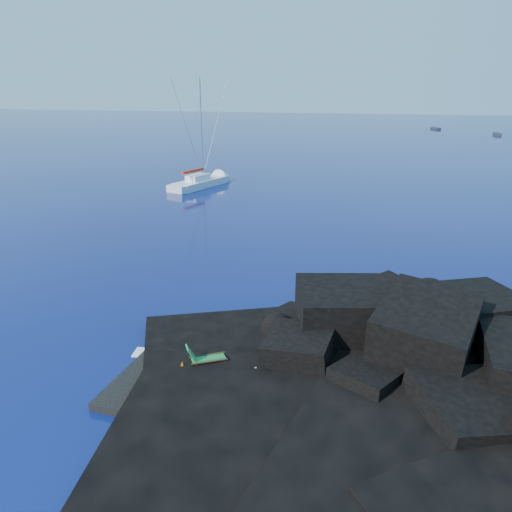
{
  "coord_description": "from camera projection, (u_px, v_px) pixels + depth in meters",
  "views": [
    {
      "loc": [
        10.21,
        -17.37,
        12.76
      ],
      "look_at": [
        3.85,
        12.55,
        2.0
      ],
      "focal_mm": 35.0,
      "sensor_mm": 36.0,
      "label": 1
    }
  ],
  "objects": [
    {
      "name": "ground",
      "position": [
        114.0,
        383.0,
        22.27
      ],
      "size": [
        400.0,
        400.0,
        0.0
      ],
      "primitive_type": "plane",
      "color": "#04073D",
      "rests_on": "ground"
    },
    {
      "name": "distant_boat_b",
      "position": [
        497.0,
        135.0,
        123.95
      ],
      "size": [
        1.45,
        4.24,
        0.56
      ],
      "primitive_type": "cube",
      "rotation": [
        0.0,
        0.0,
        -0.04
      ],
      "color": "#2A2B30",
      "rests_on": "ground"
    },
    {
      "name": "towel",
      "position": [
        245.0,
        374.0,
        22.28
      ],
      "size": [
        1.83,
        1.5,
        0.04
      ],
      "primitive_type": "cube",
      "rotation": [
        0.0,
        0.0,
        0.52
      ],
      "color": "white",
      "rests_on": "beach"
    },
    {
      "name": "distant_boat_a",
      "position": [
        436.0,
        129.0,
        139.26
      ],
      "size": [
        2.51,
        4.11,
        0.52
      ],
      "primitive_type": "cube",
      "rotation": [
        0.0,
        0.0,
        0.35
      ],
      "color": "#2A2A2F",
      "rests_on": "ground"
    },
    {
      "name": "headland",
      "position": [
        410.0,
        380.0,
        22.49
      ],
      "size": [
        24.0,
        24.0,
        3.6
      ],
      "primitive_type": null,
      "color": "black",
      "rests_on": "ground"
    },
    {
      "name": "beach",
      "position": [
        213.0,
        389.0,
        21.84
      ],
      "size": [
        9.08,
        6.86,
        0.7
      ],
      "primitive_type": "cube",
      "rotation": [
        0.0,
        0.0,
        -0.1
      ],
      "color": "black",
      "rests_on": "ground"
    },
    {
      "name": "deck_chair",
      "position": [
        208.0,
        354.0,
        22.84
      ],
      "size": [
        1.9,
        1.49,
        1.2
      ],
      "primitive_type": null,
      "rotation": [
        0.0,
        0.0,
        0.49
      ],
      "color": "#1C7E3C",
      "rests_on": "beach"
    },
    {
      "name": "sunbather",
      "position": [
        245.0,
        371.0,
        22.23
      ],
      "size": [
        1.6,
        1.19,
        0.26
      ],
      "primitive_type": null,
      "rotation": [
        0.0,
        0.0,
        0.52
      ],
      "color": "tan",
      "rests_on": "towel"
    },
    {
      "name": "sailboat",
      "position": [
        201.0,
        187.0,
        63.58
      ],
      "size": [
        7.13,
        12.81,
        13.33
      ],
      "primitive_type": null,
      "rotation": [
        0.0,
        0.0,
        -0.37
      ],
      "color": "white",
      "rests_on": "ground"
    },
    {
      "name": "surf_foam",
      "position": [
        247.0,
        341.0,
        25.9
      ],
      "size": [
        10.0,
        8.0,
        0.06
      ],
      "primitive_type": null,
      "color": "white",
      "rests_on": "ground"
    },
    {
      "name": "marker_cone",
      "position": [
        182.0,
        366.0,
        22.51
      ],
      "size": [
        0.4,
        0.4,
        0.5
      ],
      "primitive_type": "cone",
      "rotation": [
        0.0,
        0.0,
        0.28
      ],
      "color": "#CF540A",
      "rests_on": "beach"
    }
  ]
}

